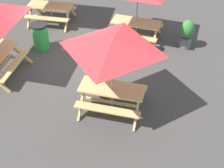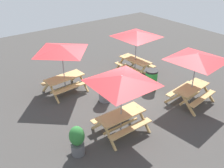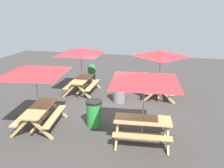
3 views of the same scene
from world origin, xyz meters
The scene contains 5 objects.
ground_plane centered at (0.00, 0.00, 0.00)m, with size 24.00×24.00×0.00m, color #3D3A38.
picnic_table_2 centered at (-1.95, 1.94, 1.99)m, with size 2.13×2.13×2.34m.
trash_bin_gray centered at (-0.89, 0.19, 0.49)m, with size 0.59×0.59×0.98m.
trash_bin_green centered at (1.45, -0.27, 0.49)m, with size 0.59×0.59×0.98m.
potted_plant_0 centered at (-3.50, -1.96, 0.58)m, with size 0.50×0.50×1.09m.
Camera 1 is at (-3.95, 8.11, 6.32)m, focal length 50.00 mm.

